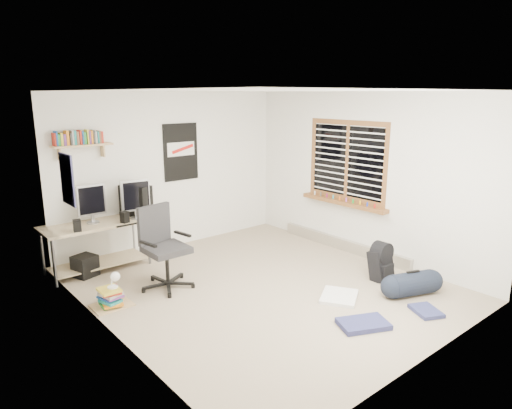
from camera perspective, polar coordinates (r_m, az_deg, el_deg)
floor at (r=6.08m, az=0.98°, el=-10.32°), size 4.00×4.50×0.01m
ceiling at (r=5.55m, az=1.09°, el=14.08°), size 4.00×4.50×0.01m
back_wall at (r=7.50m, az=-10.37°, el=4.12°), size 4.00×0.01×2.50m
left_wall at (r=4.66m, az=-17.93°, el=-2.12°), size 0.01×4.50×2.50m
right_wall at (r=7.14m, az=13.30°, el=3.50°), size 0.01×4.50×2.50m
desk at (r=6.90m, az=-19.23°, el=-4.83°), size 1.55×0.88×0.67m
monitor_left at (r=6.76m, az=-19.81°, el=-0.71°), size 0.39×0.10×0.43m
monitor_right at (r=6.82m, az=-14.77°, el=-0.12°), size 0.42×0.16×0.45m
pc_tower at (r=6.99m, az=-14.77°, el=0.37°), size 0.38×0.52×0.49m
keyboard at (r=6.72m, az=-15.60°, el=-2.27°), size 0.43×0.15×0.02m
speaker_left at (r=6.45m, az=-21.44°, el=-2.60°), size 0.11×0.11×0.19m
speaker_right at (r=6.68m, az=-16.09°, el=-1.65°), size 0.12×0.12×0.19m
office_chair at (r=6.01m, az=-11.12°, el=-5.80°), size 0.81×0.81×1.08m
wall_shelf at (r=6.73m, az=-20.89°, el=6.94°), size 0.80×0.22×0.24m
poster_back_wall at (r=7.51m, az=-9.37°, el=6.49°), size 0.62×0.03×0.92m
poster_left_wall at (r=5.72m, az=-22.54°, el=2.91°), size 0.02×0.42×0.60m
window at (r=7.24m, az=11.22°, el=5.35°), size 0.10×1.50×1.26m
baseboard_heater at (r=7.56m, az=10.77°, el=-4.90°), size 0.08×2.50×0.18m
backpack at (r=6.48m, az=15.32°, el=-7.30°), size 0.32×0.25×0.42m
duffel_bag at (r=6.12m, az=18.91°, el=-9.44°), size 0.38×0.38×0.59m
tshirt at (r=5.85m, az=10.35°, el=-11.25°), size 0.64×0.62×0.04m
jeans_a at (r=5.26m, az=13.27°, el=-14.32°), size 0.62×0.53×0.06m
jeans_b at (r=5.75m, az=20.48°, el=-12.35°), size 0.40×0.44×0.04m
book_stack at (r=5.78m, az=-17.67°, el=-10.64°), size 0.55×0.48×0.33m
desk_lamp at (r=5.68m, az=-17.57°, el=-8.54°), size 0.18×0.23×0.20m
subwoofer at (r=6.80m, az=-20.59°, el=-7.25°), size 0.35×0.35×0.31m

